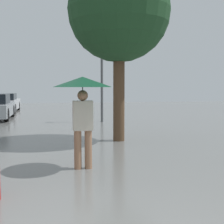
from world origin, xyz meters
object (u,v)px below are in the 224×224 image
object	(u,v)px
pedestrian	(83,93)
tree	(119,11)
street_lamp	(102,60)
parked_car_farthest	(5,103)

from	to	relation	value
pedestrian	tree	size ratio (longest dim) A/B	0.34
tree	street_lamp	size ratio (longest dim) A/B	1.34
parked_car_farthest	street_lamp	size ratio (longest dim) A/B	1.07
parked_car_farthest	street_lamp	distance (m)	9.38
pedestrian	street_lamp	xyz separation A→B (m)	(1.78, 8.15, 1.36)
pedestrian	tree	xyz separation A→B (m)	(1.44, 3.07, 2.37)
pedestrian	parked_car_farthest	xyz separation A→B (m)	(-3.53, 15.52, -0.96)
tree	street_lamp	bearing A→B (deg)	86.13
parked_car_farthest	street_lamp	xyz separation A→B (m)	(5.32, -7.37, 2.32)
pedestrian	tree	world-z (taller)	tree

